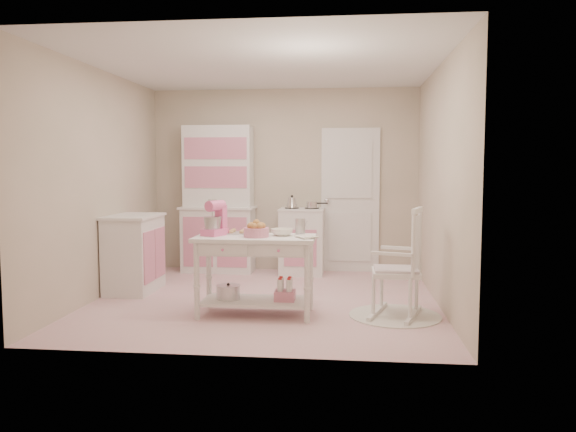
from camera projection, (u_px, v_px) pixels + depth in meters
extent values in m
plane|color=pink|center=(265.00, 300.00, 6.31)|extent=(3.80, 3.80, 0.00)
cube|color=white|center=(264.00, 65.00, 6.09)|extent=(3.80, 3.80, 0.04)
cube|color=beige|center=(284.00, 180.00, 8.08)|extent=(3.80, 0.04, 2.60)
cube|color=beige|center=(229.00, 192.00, 4.32)|extent=(3.80, 0.04, 2.60)
cube|color=beige|center=(100.00, 184.00, 6.40)|extent=(0.04, 3.80, 2.60)
cube|color=beige|center=(440.00, 185.00, 6.00)|extent=(0.04, 3.80, 2.60)
cube|color=white|center=(350.00, 200.00, 7.98)|extent=(0.82, 0.05, 2.04)
cube|color=white|center=(218.00, 199.00, 7.97)|extent=(1.06, 0.50, 2.08)
cube|color=white|center=(302.00, 241.00, 7.84)|extent=(0.62, 0.57, 0.92)
cube|color=white|center=(134.00, 253.00, 6.72)|extent=(0.54, 0.84, 0.92)
cylinder|color=white|center=(395.00, 316.00, 5.62)|extent=(0.92, 0.92, 0.01)
cube|color=white|center=(396.00, 262.00, 5.57)|extent=(0.67, 0.83, 1.10)
cube|color=white|center=(255.00, 276.00, 5.65)|extent=(1.20, 0.60, 0.80)
cube|color=pink|center=(214.00, 219.00, 5.66)|extent=(0.30, 0.34, 0.34)
cube|color=silver|center=(244.00, 233.00, 5.81)|extent=(0.34, 0.24, 0.02)
cylinder|color=pink|center=(256.00, 232.00, 5.56)|extent=(0.25, 0.25, 0.09)
imported|color=white|center=(282.00, 232.00, 5.66)|extent=(0.22, 0.22, 0.07)
cylinder|color=silver|center=(300.00, 227.00, 5.72)|extent=(0.10, 0.10, 0.17)
imported|color=white|center=(299.00, 237.00, 5.45)|extent=(0.25, 0.28, 0.02)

